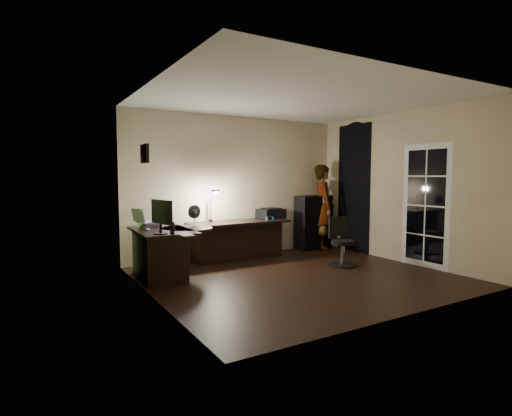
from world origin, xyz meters
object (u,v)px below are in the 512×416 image
desk_right (239,240)px  cabinet (313,222)px  monitor (160,222)px  person (323,207)px  desk_left (162,254)px  office_chair (343,242)px

desk_right → cabinet: bearing=3.6°
monitor → person: 4.00m
desk_left → desk_right: desk_left is taller
desk_right → cabinet: 1.88m
cabinet → office_chair: 1.65m
desk_left → office_chair: size_ratio=1.54×
desk_left → cabinet: (3.52, 0.74, 0.19)m
cabinet → desk_left: bearing=-168.1°
desk_right → office_chair: bearing=-48.2°
desk_left → monitor: 0.72m
desk_left → office_chair: 3.03m
office_chair → desk_left: bearing=-179.1°
desk_right → cabinet: (1.86, 0.12, 0.21)m
desk_left → person: size_ratio=0.72×
person → office_chair: bearing=176.9°
monitor → office_chair: bearing=-18.7°
cabinet → person: size_ratio=0.64×
desk_left → person: 3.79m
office_chair → person: size_ratio=0.47×
desk_left → cabinet: size_ratio=1.14×
monitor → desk_left: bearing=58.4°
desk_right → cabinet: cabinet is taller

